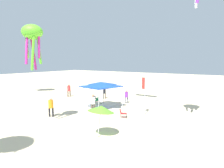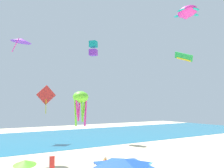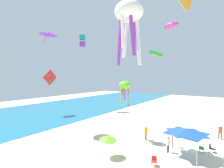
{
  "view_description": "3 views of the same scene",
  "coord_description": "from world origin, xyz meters",
  "px_view_note": "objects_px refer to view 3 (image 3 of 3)",
  "views": [
    {
      "loc": [
        -15.59,
        17.57,
        5.23
      ],
      "look_at": [
        -3.75,
        -0.2,
        2.65
      ],
      "focal_mm": 31.58,
      "sensor_mm": 36.0,
      "label": 1
    },
    {
      "loc": [
        -12.52,
        -13.2,
        6.53
      ],
      "look_at": [
        0.61,
        7.19,
        8.66
      ],
      "focal_mm": 38.54,
      "sensor_mm": 36.0,
      "label": 2
    },
    {
      "loc": [
        -21.86,
        -3.4,
        8.4
      ],
      "look_at": [
        0.61,
        12.55,
        7.28
      ],
      "focal_mm": 27.17,
      "sensor_mm": 36.0,
      "label": 3
    }
  ],
  "objects_px": {
    "beach_umbrella": "(108,138)",
    "folding_chair_left_of_tent": "(154,160)",
    "canopy_tent": "(186,131)",
    "kite_octopus_white": "(129,15)",
    "banner_flag": "(172,152)",
    "person_kite_handler": "(146,132)",
    "folding_chair_facing_ocean": "(212,148)",
    "kite_parafoil_green": "(156,54)",
    "person_near_umbrella": "(168,143)",
    "kite_turtle_magenta": "(171,26)",
    "person_by_tent": "(220,131)",
    "kite_diamond_red": "(50,78)",
    "kite_box_teal": "(82,41)",
    "cooler_box": "(180,148)",
    "folding_chair_near_cooler": "(201,149)",
    "kite_delta_purple": "(48,33)",
    "kite_octopus_lime": "(125,86)"
  },
  "relations": [
    {
      "from": "beach_umbrella",
      "to": "folding_chair_left_of_tent",
      "type": "bearing_deg",
      "value": -76.89
    },
    {
      "from": "canopy_tent",
      "to": "beach_umbrella",
      "type": "xyz_separation_m",
      "value": [
        -4.99,
        6.65,
        -0.66
      ]
    },
    {
      "from": "kite_octopus_white",
      "to": "banner_flag",
      "type": "bearing_deg",
      "value": 170.91
    },
    {
      "from": "folding_chair_left_of_tent",
      "to": "banner_flag",
      "type": "bearing_deg",
      "value": -57.25
    },
    {
      "from": "person_kite_handler",
      "to": "folding_chair_facing_ocean",
      "type": "bearing_deg",
      "value": -110.41
    },
    {
      "from": "canopy_tent",
      "to": "kite_parafoil_green",
      "type": "distance_m",
      "value": 24.27
    },
    {
      "from": "person_near_umbrella",
      "to": "kite_turtle_magenta",
      "type": "bearing_deg",
      "value": -160.49
    },
    {
      "from": "kite_turtle_magenta",
      "to": "banner_flag",
      "type": "bearing_deg",
      "value": 149.85
    },
    {
      "from": "beach_umbrella",
      "to": "person_by_tent",
      "type": "height_order",
      "value": "beach_umbrella"
    },
    {
      "from": "canopy_tent",
      "to": "person_kite_handler",
      "type": "distance_m",
      "value": 5.88
    },
    {
      "from": "beach_umbrella",
      "to": "kite_turtle_magenta",
      "type": "distance_m",
      "value": 25.2
    },
    {
      "from": "kite_diamond_red",
      "to": "canopy_tent",
      "type": "bearing_deg",
      "value": -103.67
    },
    {
      "from": "person_by_tent",
      "to": "kite_diamond_red",
      "type": "relative_size",
      "value": 0.37
    },
    {
      "from": "beach_umbrella",
      "to": "kite_diamond_red",
      "type": "bearing_deg",
      "value": 69.0
    },
    {
      "from": "person_kite_handler",
      "to": "kite_box_teal",
      "type": "xyz_separation_m",
      "value": [
        10.89,
        22.74,
        16.78
      ]
    },
    {
      "from": "person_by_tent",
      "to": "kite_turtle_magenta",
      "type": "xyz_separation_m",
      "value": [
        6.38,
        8.67,
        17.15
      ]
    },
    {
      "from": "folding_chair_facing_ocean",
      "to": "person_kite_handler",
      "type": "xyz_separation_m",
      "value": [
        -0.75,
        7.57,
        0.62
      ]
    },
    {
      "from": "person_near_umbrella",
      "to": "kite_octopus_white",
      "type": "bearing_deg",
      "value": 5.55
    },
    {
      "from": "beach_umbrella",
      "to": "banner_flag",
      "type": "height_order",
      "value": "banner_flag"
    },
    {
      "from": "canopy_tent",
      "to": "kite_diamond_red",
      "type": "height_order",
      "value": "kite_diamond_red"
    },
    {
      "from": "cooler_box",
      "to": "kite_parafoil_green",
      "type": "bearing_deg",
      "value": 29.15
    },
    {
      "from": "canopy_tent",
      "to": "folding_chair_near_cooler",
      "type": "bearing_deg",
      "value": -37.34
    },
    {
      "from": "kite_box_teal",
      "to": "person_kite_handler",
      "type": "bearing_deg",
      "value": 115.52
    },
    {
      "from": "kite_diamond_red",
      "to": "kite_delta_purple",
      "type": "relative_size",
      "value": 1.3
    },
    {
      "from": "folding_chair_facing_ocean",
      "to": "banner_flag",
      "type": "relative_size",
      "value": 0.22
    },
    {
      "from": "folding_chair_facing_ocean",
      "to": "folding_chair_left_of_tent",
      "type": "xyz_separation_m",
      "value": [
        -6.43,
        4.17,
        0.0
      ]
    },
    {
      "from": "person_near_umbrella",
      "to": "kite_box_teal",
      "type": "relative_size",
      "value": 0.61
    },
    {
      "from": "banner_flag",
      "to": "kite_diamond_red",
      "type": "bearing_deg",
      "value": 73.15
    },
    {
      "from": "person_near_umbrella",
      "to": "beach_umbrella",
      "type": "bearing_deg",
      "value": -42.49
    },
    {
      "from": "kite_turtle_magenta",
      "to": "kite_parafoil_green",
      "type": "relative_size",
      "value": 1.21
    },
    {
      "from": "kite_parafoil_green",
      "to": "folding_chair_facing_ocean",
      "type": "bearing_deg",
      "value": -55.14
    },
    {
      "from": "beach_umbrella",
      "to": "kite_octopus_lime",
      "type": "height_order",
      "value": "kite_octopus_lime"
    },
    {
      "from": "beach_umbrella",
      "to": "cooler_box",
      "type": "bearing_deg",
      "value": -43.07
    },
    {
      "from": "kite_turtle_magenta",
      "to": "kite_diamond_red",
      "type": "relative_size",
      "value": 0.79
    },
    {
      "from": "folding_chair_facing_ocean",
      "to": "kite_delta_purple",
      "type": "distance_m",
      "value": 27.33
    },
    {
      "from": "folding_chair_left_of_tent",
      "to": "folding_chair_facing_ocean",
      "type": "bearing_deg",
      "value": 32.17
    },
    {
      "from": "beach_umbrella",
      "to": "kite_octopus_lime",
      "type": "xyz_separation_m",
      "value": [
        5.43,
        1.26,
        5.19
      ]
    },
    {
      "from": "kite_octopus_white",
      "to": "beach_umbrella",
      "type": "bearing_deg",
      "value": -123.94
    },
    {
      "from": "kite_turtle_magenta",
      "to": "kite_delta_purple",
      "type": "height_order",
      "value": "kite_turtle_magenta"
    },
    {
      "from": "person_kite_handler",
      "to": "kite_parafoil_green",
      "type": "relative_size",
      "value": 0.55
    },
    {
      "from": "folding_chair_near_cooler",
      "to": "kite_delta_purple",
      "type": "relative_size",
      "value": 0.21
    },
    {
      "from": "kite_diamond_red",
      "to": "person_near_umbrella",
      "type": "bearing_deg",
      "value": -104.81
    },
    {
      "from": "banner_flag",
      "to": "beach_umbrella",
      "type": "bearing_deg",
      "value": 88.52
    },
    {
      "from": "folding_chair_facing_ocean",
      "to": "banner_flag",
      "type": "xyz_separation_m",
      "value": [
        -7.69,
        2.19,
        1.76
      ]
    },
    {
      "from": "canopy_tent",
      "to": "kite_box_teal",
      "type": "relative_size",
      "value": 1.41
    },
    {
      "from": "beach_umbrella",
      "to": "folding_chair_facing_ocean",
      "type": "xyz_separation_m",
      "value": [
        7.52,
        -8.83,
        -1.48
      ]
    },
    {
      "from": "folding_chair_near_cooler",
      "to": "kite_turtle_magenta",
      "type": "bearing_deg",
      "value": -59.56
    },
    {
      "from": "canopy_tent",
      "to": "person_kite_handler",
      "type": "xyz_separation_m",
      "value": [
        1.77,
        5.4,
        -1.52
      ]
    },
    {
      "from": "canopy_tent",
      "to": "person_by_tent",
      "type": "distance_m",
      "value": 8.42
    },
    {
      "from": "person_by_tent",
      "to": "kite_octopus_white",
      "type": "xyz_separation_m",
      "value": [
        -17.57,
        4.22,
        11.15
      ]
    }
  ]
}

